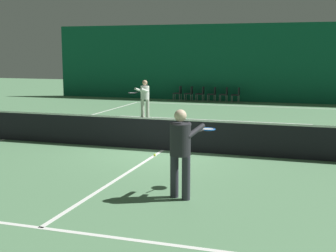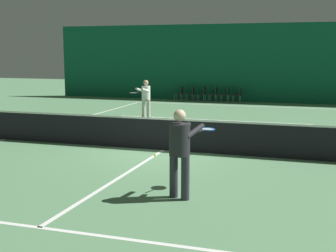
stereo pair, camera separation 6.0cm
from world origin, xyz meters
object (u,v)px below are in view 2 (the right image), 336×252
at_px(courtside_chair_2, 203,93).
at_px(courtside_chair_4, 226,93).
at_px(player_near, 181,147).
at_px(player_far, 145,96).
at_px(courtside_chair_5, 238,94).
at_px(courtside_chair_0, 180,92).
at_px(tennis_net, 163,133).
at_px(tennis_ball, 155,155).
at_px(courtside_chair_3, 214,93).
at_px(courtside_chair_1, 191,92).

bearing_deg(courtside_chair_2, courtside_chair_4, 90.00).
relative_size(player_near, courtside_chair_4, 2.10).
height_order(player_far, courtside_chair_5, player_far).
xyz_separation_m(courtside_chair_0, courtside_chair_4, (2.75, 0.00, 0.00)).
distance_m(tennis_net, courtside_chair_2, 13.77).
bearing_deg(tennis_ball, player_near, -62.62).
height_order(player_near, courtside_chair_2, player_near).
bearing_deg(courtside_chair_3, courtside_chair_1, -90.00).
xyz_separation_m(courtside_chair_3, tennis_ball, (1.52, -14.41, -0.45)).
relative_size(courtside_chair_2, tennis_ball, 12.73).
distance_m(courtside_chair_0, courtside_chair_1, 0.69).
relative_size(tennis_net, courtside_chair_3, 14.29).
distance_m(courtside_chair_1, courtside_chair_5, 2.75).
height_order(courtside_chair_1, courtside_chair_2, same).
xyz_separation_m(player_far, courtside_chair_0, (-0.62, 7.34, -0.46)).
distance_m(courtside_chair_0, courtside_chair_2, 1.38).
relative_size(courtside_chair_0, tennis_ball, 12.73).
xyz_separation_m(player_far, courtside_chair_4, (2.13, 7.34, -0.46)).
distance_m(courtside_chair_0, courtside_chair_5, 3.44).
xyz_separation_m(player_near, tennis_ball, (-1.73, 3.34, -1.00)).
xyz_separation_m(courtside_chair_3, courtside_chair_4, (0.69, 0.00, 0.00)).
bearing_deg(player_far, courtside_chair_4, 176.51).
bearing_deg(courtside_chair_5, courtside_chair_3, -90.00).
xyz_separation_m(player_near, courtside_chair_1, (-4.62, 17.76, -0.54)).
height_order(tennis_net, courtside_chair_4, tennis_net).
bearing_deg(tennis_ball, tennis_net, 92.22).
bearing_deg(tennis_ball, courtside_chair_4, 93.29).
bearing_deg(player_near, tennis_ball, 45.40).
bearing_deg(courtside_chair_4, courtside_chair_3, -90.00).
relative_size(courtside_chair_1, courtside_chair_5, 1.00).
distance_m(courtside_chair_2, courtside_chair_3, 0.69).
distance_m(courtside_chair_1, courtside_chair_4, 2.06).
bearing_deg(tennis_ball, player_far, 112.70).
bearing_deg(courtside_chair_5, courtside_chair_2, -90.00).
bearing_deg(tennis_ball, courtside_chair_0, 103.95).
bearing_deg(courtside_chair_1, courtside_chair_4, 90.00).
bearing_deg(courtside_chair_5, tennis_net, 0.46).
xyz_separation_m(tennis_net, courtside_chair_0, (-3.55, 13.60, -0.03)).
height_order(player_far, courtside_chair_0, player_far).
xyz_separation_m(courtside_chair_0, courtside_chair_1, (0.69, 0.00, 0.00)).
height_order(courtside_chair_3, courtside_chair_5, same).
relative_size(tennis_net, courtside_chair_5, 14.29).
height_order(player_far, tennis_ball, player_far).
relative_size(courtside_chair_3, tennis_ball, 12.73).
bearing_deg(courtside_chair_2, courtside_chair_3, 90.00).
bearing_deg(courtside_chair_2, tennis_net, 9.08).
bearing_deg(player_near, courtside_chair_2, 30.52).
distance_m(player_near, player_far, 11.42).
bearing_deg(tennis_net, player_near, -67.03).
bearing_deg(player_near, courtside_chair_4, 26.23).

